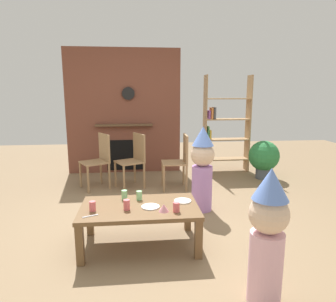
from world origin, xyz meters
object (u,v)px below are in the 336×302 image
object	(u,v)px
paper_plate_rear	(150,207)
paper_cup_far_right	(127,205)
paper_cup_center	(124,195)
dining_chair_left	(99,157)
dining_chair_middle	(134,157)
child_with_cone_hat	(268,234)
paper_plate_front	(183,201)
paper_cup_near_left	(92,206)
birthday_cake_slice	(164,208)
coffee_table	(140,212)
paper_cup_near_right	(139,195)
dining_chair_right	(180,158)
paper_cup_far_left	(176,207)
potted_plant_tall	(264,157)
bookshelf	(223,127)
child_in_pink	(202,167)

from	to	relation	value
paper_plate_rear	paper_cup_far_right	bearing A→B (deg)	-169.64
paper_cup_center	dining_chair_left	world-z (taller)	dining_chair_left
dining_chair_left	dining_chair_middle	distance (m)	0.58
paper_cup_center	paper_cup_far_right	xyz separation A→B (m)	(0.03, -0.29, -0.00)
child_with_cone_hat	paper_plate_front	bearing A→B (deg)	-19.84
child_with_cone_hat	paper_cup_far_right	bearing A→B (deg)	6.37
paper_cup_near_left	birthday_cake_slice	xyz separation A→B (m)	(0.69, -0.08, -0.01)
coffee_table	paper_cup_near_right	world-z (taller)	paper_cup_near_right
paper_plate_front	child_with_cone_hat	xyz separation A→B (m)	(0.47, -1.05, 0.12)
coffee_table	dining_chair_right	size ratio (longest dim) A/B	1.33
birthday_cake_slice	paper_cup_far_left	bearing A→B (deg)	-8.33
potted_plant_tall	paper_cup_far_right	bearing A→B (deg)	-135.74
coffee_table	dining_chair_right	bearing A→B (deg)	69.75
bookshelf	child_in_pink	distance (m)	2.18
paper_plate_rear	child_with_cone_hat	xyz separation A→B (m)	(0.81, -0.92, 0.12)
coffee_table	paper_cup_far_right	size ratio (longest dim) A/B	11.51
child_in_pink	dining_chair_middle	size ratio (longest dim) A/B	1.26
bookshelf	paper_plate_front	size ratio (longest dim) A/B	10.49
child_with_cone_hat	potted_plant_tall	world-z (taller)	child_with_cone_hat
bookshelf	coffee_table	distance (m)	3.38
paper_cup_near_left	child_with_cone_hat	distance (m)	1.64
dining_chair_right	paper_plate_front	bearing A→B (deg)	84.36
child_in_pink	birthday_cake_slice	bearing A→B (deg)	13.44
child_in_pink	dining_chair_left	xyz separation A→B (m)	(-1.48, 1.15, -0.09)
paper_cup_center	dining_chair_middle	xyz separation A→B (m)	(0.10, 1.81, 0.03)
paper_cup_center	paper_cup_far_left	xyz separation A→B (m)	(0.51, -0.39, -0.01)
paper_cup_near_right	potted_plant_tall	xyz separation A→B (m)	(2.30, 2.10, -0.08)
paper_cup_near_right	paper_plate_front	xyz separation A→B (m)	(0.46, -0.10, -0.04)
paper_cup_near_left	paper_cup_near_right	world-z (taller)	paper_cup_near_left
bookshelf	paper_cup_center	distance (m)	3.28
paper_cup_center	child_in_pink	size ratio (longest dim) A/B	0.09
child_with_cone_hat	child_in_pink	bearing A→B (deg)	-41.35
paper_cup_near_left	birthday_cake_slice	world-z (taller)	paper_cup_near_left
paper_plate_rear	paper_cup_near_right	bearing A→B (deg)	115.79
paper_cup_near_left	paper_cup_center	bearing A→B (deg)	44.15
bookshelf	potted_plant_tall	bearing A→B (deg)	-44.77
paper_plate_front	paper_cup_near_right	bearing A→B (deg)	167.98
paper_plate_rear	child_in_pink	distance (m)	1.20
paper_cup_far_left	birthday_cake_slice	distance (m)	0.12
paper_cup_near_left	paper_cup_far_left	world-z (taller)	paper_cup_near_left
paper_cup_center	potted_plant_tall	bearing A→B (deg)	40.14
paper_cup_center	paper_plate_rear	size ratio (longest dim) A/B	0.57
paper_cup_near_left	dining_chair_left	distance (m)	2.14
paper_cup_near_right	dining_chair_right	distance (m)	1.79
paper_cup_center	paper_plate_front	size ratio (longest dim) A/B	0.58
bookshelf	child_with_cone_hat	bearing A→B (deg)	-101.36
coffee_table	potted_plant_tall	bearing A→B (deg)	44.71
paper_cup_near_right	paper_cup_center	xyz separation A→B (m)	(-0.16, 0.02, 0.00)
paper_cup_far_left	birthday_cake_slice	size ratio (longest dim) A/B	0.94
paper_cup_near_right	paper_cup_near_left	bearing A→B (deg)	-149.52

